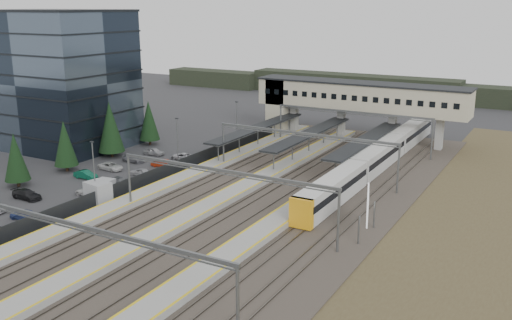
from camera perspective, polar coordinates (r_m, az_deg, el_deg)
The scene contains 15 objects.
ground at distance 79.24m, azimuth -7.47°, elevation -3.31°, with size 220.00×220.00×0.00m, color #2B2B2D.
office_building at distance 109.40m, azimuth -19.27°, elevation 7.66°, with size 24.30×18.30×24.30m.
conifer_row at distance 89.98m, azimuth -20.40°, elevation 1.30°, with size 4.42×49.82×9.50m.
car_park at distance 83.16m, azimuth -17.79°, elevation -2.59°, with size 10.50×44.50×1.29m.
lampposts at distance 83.81m, azimuth -11.45°, elevation 0.64°, with size 0.50×53.25×8.07m.
fence at distance 86.53m, azimuth -8.98°, elevation -1.07°, with size 0.08×90.00×2.00m.
relay_cabin_near at distance 77.59m, azimuth -15.52°, elevation -3.11°, with size 3.62×2.93×2.70m.
relay_cabin_far at distance 80.68m, azimuth -14.84°, elevation -2.59°, with size 2.45×2.12×2.08m.
rail_corridor at distance 78.27m, azimuth 0.23°, elevation -3.18°, with size 34.00×90.00×0.92m.
canopies at distance 97.33m, azimuth 5.34°, elevation 2.65°, with size 23.10×30.00×3.28m.
footbridge at distance 109.99m, azimuth 8.95°, elevation 6.11°, with size 40.40×6.40×11.20m.
gantries at distance 73.73m, azimuth 1.28°, elevation 0.28°, with size 28.40×62.28×7.17m.
train at distance 91.25m, azimuth 12.17°, elevation 0.28°, with size 2.80×58.59×3.53m.
billboard at distance 64.08m, azimuth 11.10°, elevation -4.55°, with size 2.09×6.02×5.39m.
treeline_far at distance 155.27m, azimuth 21.14°, elevation 6.04°, with size 170.00×19.00×7.00m.
Camera 1 is at (45.46, -59.88, 25.02)m, focal length 40.00 mm.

